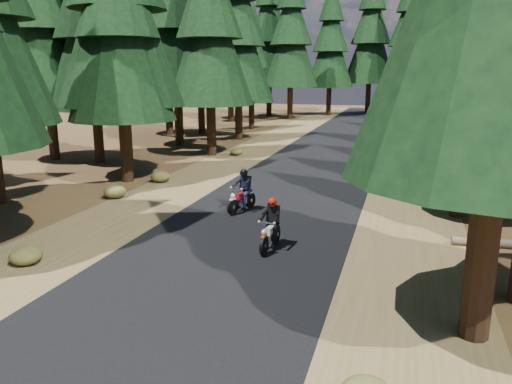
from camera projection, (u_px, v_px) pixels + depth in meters
The scene contains 9 objects.
ground at pixel (241, 242), 14.07m from camera, with size 120.00×120.00×0.00m, color #462F19.
road at pixel (283, 199), 18.73m from camera, with size 6.00×100.00×0.01m, color black.
shoulder_l at pixel (171, 191), 20.01m from camera, with size 3.20×100.00×0.01m, color brown.
shoulder_r at pixel (410, 209), 17.45m from camera, with size 3.20×100.00×0.01m, color brown.
pine_forest at pixel (343, 20), 31.83m from camera, with size 34.59×55.08×16.32m.
log_near at pixel (469, 198), 18.36m from camera, with size 0.32×0.32×5.39m, color #4C4233.
understory_shrubs at pixel (368, 189), 19.30m from camera, with size 14.42×32.14×0.66m.
rider_lead at pixel (270, 233), 13.37m from camera, with size 0.58×1.60×1.40m.
rider_follow at pixel (242, 198), 17.01m from camera, with size 0.93×1.70×1.45m.
Camera 1 is at (4.22, -12.67, 4.68)m, focal length 35.00 mm.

